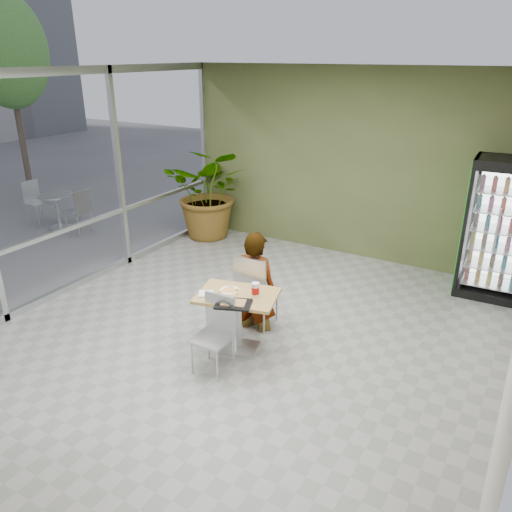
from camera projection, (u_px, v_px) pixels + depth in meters
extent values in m
plane|color=gray|center=(239.00, 341.00, 6.30)|extent=(7.00, 7.00, 0.00)
cube|color=tan|center=(237.00, 296.00, 5.84)|extent=(1.06, 0.86, 0.04)
cylinder|color=#B1B3B6|center=(238.00, 323.00, 5.99)|extent=(0.09, 0.09, 0.71)
cube|color=#B1B3B6|center=(238.00, 347.00, 6.11)|extent=(0.54, 0.48, 0.04)
cube|color=#B1B3B6|center=(257.00, 291.00, 6.51)|extent=(0.48, 0.48, 0.03)
cube|color=#B1B3B6|center=(249.00, 278.00, 6.23)|extent=(0.45, 0.06, 0.54)
cylinder|color=#B1B3B6|center=(277.00, 304.00, 6.68)|extent=(0.03, 0.03, 0.49)
cylinder|color=#B1B3B6|center=(251.00, 298.00, 6.84)|extent=(0.03, 0.03, 0.49)
cylinder|color=#B1B3B6|center=(264.00, 317.00, 6.36)|extent=(0.03, 0.03, 0.49)
cylinder|color=#B1B3B6|center=(237.00, 311.00, 6.52)|extent=(0.03, 0.03, 0.49)
cube|color=#B1B3B6|center=(212.00, 339.00, 5.55)|extent=(0.40, 0.40, 0.03)
cube|color=#B1B3B6|center=(220.00, 313.00, 5.61)|extent=(0.39, 0.04, 0.47)
cylinder|color=#B1B3B6|center=(192.00, 358.00, 5.57)|extent=(0.02, 0.02, 0.42)
cylinder|color=#B1B3B6|center=(217.00, 366.00, 5.42)|extent=(0.02, 0.02, 0.42)
cylinder|color=#B1B3B6|center=(209.00, 344.00, 5.84)|extent=(0.02, 0.02, 0.42)
cylinder|color=#B1B3B6|center=(233.00, 351.00, 5.69)|extent=(0.02, 0.02, 0.42)
imported|color=black|center=(255.00, 291.00, 6.46)|extent=(0.62, 0.42, 1.62)
cylinder|color=white|center=(229.00, 290.00, 5.91)|extent=(0.24, 0.24, 0.01)
cylinder|color=white|center=(255.00, 290.00, 5.76)|extent=(0.09, 0.09, 0.16)
cylinder|color=red|center=(255.00, 290.00, 5.76)|extent=(0.09, 0.09, 0.09)
cylinder|color=white|center=(255.00, 284.00, 5.73)|extent=(0.09, 0.09, 0.01)
cube|color=white|center=(206.00, 294.00, 5.82)|extent=(0.23, 0.23, 0.02)
cube|color=black|center=(233.00, 304.00, 5.58)|extent=(0.48, 0.41, 0.02)
cube|color=black|center=(499.00, 230.00, 7.15)|extent=(0.94, 0.75, 2.04)
cube|color=#189C1B|center=(465.00, 224.00, 7.36)|extent=(0.04, 0.70, 2.00)
cube|color=silver|center=(496.00, 235.00, 6.86)|extent=(0.73, 0.04, 1.63)
imported|color=#2D6B2B|center=(211.00, 192.00, 9.53)|extent=(1.94, 1.79, 1.78)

